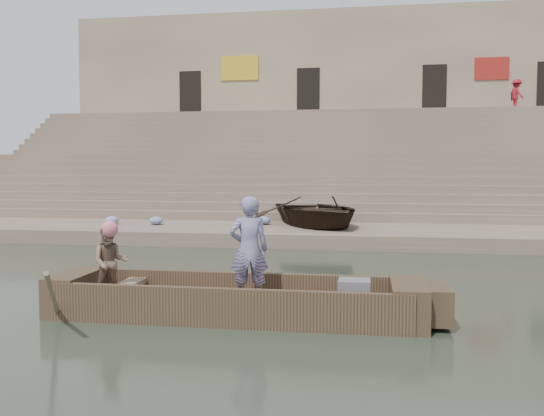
% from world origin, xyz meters
% --- Properties ---
extents(ground, '(120.00, 120.00, 0.00)m').
position_xyz_m(ground, '(0.00, 0.00, 0.00)').
color(ground, '#263024').
rests_on(ground, ground).
extents(lower_landing, '(32.00, 4.00, 0.40)m').
position_xyz_m(lower_landing, '(0.00, 8.00, 0.20)').
color(lower_landing, gray).
rests_on(lower_landing, ground).
extents(mid_landing, '(32.00, 3.00, 2.80)m').
position_xyz_m(mid_landing, '(0.00, 15.50, 1.40)').
color(mid_landing, gray).
rests_on(mid_landing, ground).
extents(upper_landing, '(32.00, 3.00, 5.20)m').
position_xyz_m(upper_landing, '(0.00, 22.50, 2.60)').
color(upper_landing, gray).
rests_on(upper_landing, ground).
extents(ghat_steps, '(32.00, 11.00, 5.20)m').
position_xyz_m(ghat_steps, '(0.00, 17.19, 1.80)').
color(ghat_steps, gray).
rests_on(ghat_steps, ground).
extents(building_wall, '(32.00, 5.07, 11.20)m').
position_xyz_m(building_wall, '(0.00, 26.50, 5.60)').
color(building_wall, tan).
rests_on(building_wall, ground).
extents(main_rowboat, '(5.00, 1.30, 0.22)m').
position_xyz_m(main_rowboat, '(-0.57, -1.25, 0.11)').
color(main_rowboat, brown).
rests_on(main_rowboat, ground).
extents(rowboat_trim, '(6.04, 2.63, 1.81)m').
position_xyz_m(rowboat_trim, '(-0.37, -1.26, 0.31)').
color(rowboat_trim, brown).
rests_on(rowboat_trim, ground).
extents(standing_man, '(0.67, 0.53, 1.60)m').
position_xyz_m(standing_man, '(-0.36, -1.23, 1.02)').
color(standing_man, navy).
rests_on(standing_man, main_rowboat).
extents(rowing_man, '(0.69, 0.62, 1.14)m').
position_xyz_m(rowing_man, '(-2.49, -1.37, 0.79)').
color(rowing_man, '#2B8162').
rests_on(rowing_man, main_rowboat).
extents(television, '(0.46, 0.42, 0.40)m').
position_xyz_m(television, '(1.19, -1.25, 0.42)').
color(television, slate).
rests_on(television, main_rowboat).
extents(beached_rowboat, '(4.94, 5.52, 0.94)m').
position_xyz_m(beached_rowboat, '(-0.20, 8.62, 0.87)').
color(beached_rowboat, '#2D2116').
rests_on(beached_rowboat, lower_landing).
extents(pedestrian, '(0.87, 1.13, 1.54)m').
position_xyz_m(pedestrian, '(8.89, 22.17, 5.97)').
color(pedestrian, maroon).
rests_on(pedestrian, upper_landing).
extents(cloth_bundles, '(16.69, 1.11, 0.26)m').
position_xyz_m(cloth_bundles, '(-1.34, 8.37, 0.53)').
color(cloth_bundles, '#3F5999').
rests_on(cloth_bundles, lower_landing).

